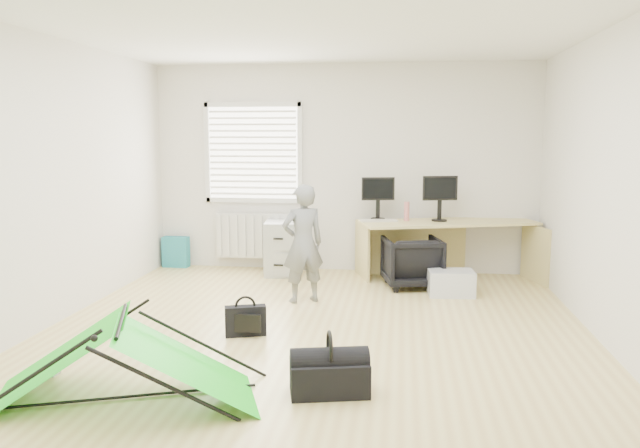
# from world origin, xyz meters

# --- Properties ---
(ground) EXTENTS (5.50, 5.50, 0.00)m
(ground) POSITION_xyz_m (0.00, 0.00, 0.00)
(ground) COLOR #D7BF73
(ground) RESTS_ON ground
(back_wall) EXTENTS (5.00, 0.02, 2.70)m
(back_wall) POSITION_xyz_m (0.00, 2.75, 1.35)
(back_wall) COLOR silver
(back_wall) RESTS_ON ground
(window) EXTENTS (1.20, 0.06, 1.20)m
(window) POSITION_xyz_m (-1.20, 2.71, 1.55)
(window) COLOR silver
(window) RESTS_ON back_wall
(radiator) EXTENTS (1.00, 0.12, 0.60)m
(radiator) POSITION_xyz_m (-1.20, 2.67, 0.45)
(radiator) COLOR silver
(radiator) RESTS_ON back_wall
(desk) EXTENTS (2.25, 1.29, 0.73)m
(desk) POSITION_xyz_m (1.34, 2.36, 0.37)
(desk) COLOR #CCBB72
(desk) RESTS_ON ground
(filing_cabinet) EXTENTS (0.51, 0.64, 0.69)m
(filing_cabinet) POSITION_xyz_m (-0.75, 2.41, 0.34)
(filing_cabinet) COLOR #ADAFB2
(filing_cabinet) RESTS_ON ground
(monitor_left) EXTENTS (0.42, 0.17, 0.39)m
(monitor_left) POSITION_xyz_m (0.47, 2.39, 0.93)
(monitor_left) COLOR black
(monitor_left) RESTS_ON desk
(monitor_right) EXTENTS (0.44, 0.20, 0.41)m
(monitor_right) POSITION_xyz_m (1.23, 2.35, 0.94)
(monitor_right) COLOR black
(monitor_right) RESTS_ON desk
(keyboard) EXTENTS (0.47, 0.24, 0.02)m
(keyboard) POSITION_xyz_m (0.49, 2.22, 0.74)
(keyboard) COLOR beige
(keyboard) RESTS_ON desk
(thermos) EXTENTS (0.09, 0.09, 0.24)m
(thermos) POSITION_xyz_m (0.83, 2.33, 0.85)
(thermos) COLOR #CB7171
(thermos) RESTS_ON desk
(office_chair) EXTENTS (0.77, 0.78, 0.60)m
(office_chair) POSITION_xyz_m (0.90, 1.90, 0.30)
(office_chair) COLOR black
(office_chair) RESTS_ON ground
(person) EXTENTS (0.55, 0.49, 1.27)m
(person) POSITION_xyz_m (-0.27, 1.08, 0.64)
(person) COLOR slate
(person) RESTS_ON ground
(kite) EXTENTS (1.95, 1.37, 0.55)m
(kite) POSITION_xyz_m (-1.09, -1.56, 0.28)
(kite) COLOR #15E019
(kite) RESTS_ON ground
(storage_crate) EXTENTS (0.53, 0.39, 0.28)m
(storage_crate) POSITION_xyz_m (1.33, 1.57, 0.14)
(storage_crate) COLOR silver
(storage_crate) RESTS_ON ground
(tote_bag) EXTENTS (0.35, 0.17, 0.41)m
(tote_bag) POSITION_xyz_m (-2.28, 2.62, 0.21)
(tote_bag) COLOR teal
(tote_bag) RESTS_ON ground
(laptop_bag) EXTENTS (0.38, 0.22, 0.27)m
(laptop_bag) POSITION_xyz_m (-0.60, -0.13, 0.14)
(laptop_bag) COLOR black
(laptop_bag) RESTS_ON ground
(white_box) EXTENTS (0.10, 0.10, 0.09)m
(white_box) POSITION_xyz_m (-1.82, -1.22, 0.05)
(white_box) COLOR silver
(white_box) RESTS_ON ground
(duffel_bag) EXTENTS (0.59, 0.39, 0.24)m
(duffel_bag) POSITION_xyz_m (0.29, -1.29, 0.12)
(duffel_bag) COLOR black
(duffel_bag) RESTS_ON ground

